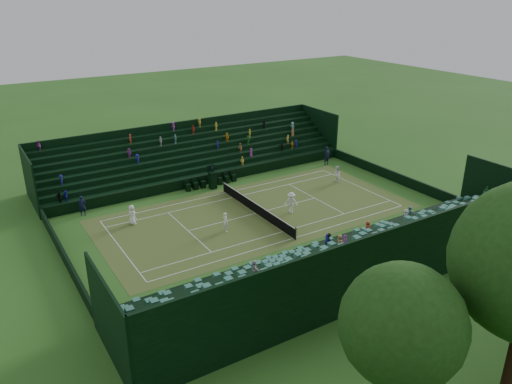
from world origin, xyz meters
TOP-DOWN VIEW (x-y plane):
  - ground at (0.00, 0.00)m, footprint 160.00×160.00m
  - court_surface at (0.00, 0.00)m, footprint 12.97×26.77m
  - perimeter_wall_north at (0.00, 15.88)m, footprint 17.17×0.20m
  - perimeter_wall_south at (0.00, -15.88)m, footprint 17.17×0.20m
  - perimeter_wall_east at (8.48, 0.00)m, footprint 0.20×31.77m
  - perimeter_wall_west at (-8.48, 0.00)m, footprint 0.20×31.77m
  - north_grandstand at (12.66, 0.00)m, footprint 6.60×32.00m
  - south_grandstand at (-12.66, 0.00)m, footprint 6.60×32.00m
  - tennis_net at (0.00, 0.00)m, footprint 11.67×0.10m
  - umpire_chair at (-7.20, -0.47)m, footprint 0.80×0.80m
  - courtside_chairs at (-7.83, -0.31)m, footprint 0.47×5.44m
  - player_near_west at (-3.55, -9.73)m, footprint 0.95×0.76m
  - player_near_east at (1.61, -3.84)m, footprint 0.62×0.44m
  - player_far_west at (-2.01, 10.69)m, footprint 1.01×0.90m
  - player_far_east at (1.44, 2.66)m, footprint 1.37×1.35m
  - line_judge_north at (-6.90, 13.42)m, footprint 0.57×0.79m
  - line_judge_south at (-7.48, -12.74)m, footprint 0.59×0.74m

SIDE VIEW (x-z plane):
  - ground at x=0.00m, z-range 0.00..0.00m
  - court_surface at x=0.00m, z-range 0.00..0.01m
  - courtside_chairs at x=-7.83m, z-range -0.12..0.89m
  - perimeter_wall_north at x=0.00m, z-range 0.00..1.00m
  - perimeter_wall_south at x=0.00m, z-range 0.00..1.00m
  - perimeter_wall_east at x=8.48m, z-range 0.00..1.00m
  - perimeter_wall_west at x=-8.48m, z-range 0.00..1.00m
  - tennis_net at x=0.00m, z-range 0.00..1.06m
  - player_near_east at x=1.61m, z-range 0.00..1.63m
  - player_near_west at x=-3.55m, z-range 0.00..1.69m
  - player_far_west at x=-2.01m, z-range 0.00..1.73m
  - line_judge_south at x=-7.48m, z-range 0.00..1.77m
  - player_far_east at x=1.44m, z-range 0.00..1.89m
  - line_judge_north at x=-6.90m, z-range 0.00..2.03m
  - umpire_chair at x=-7.20m, z-range -0.18..2.35m
  - north_grandstand at x=12.66m, z-range -0.90..4.00m
  - south_grandstand at x=-12.66m, z-range -0.90..4.00m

